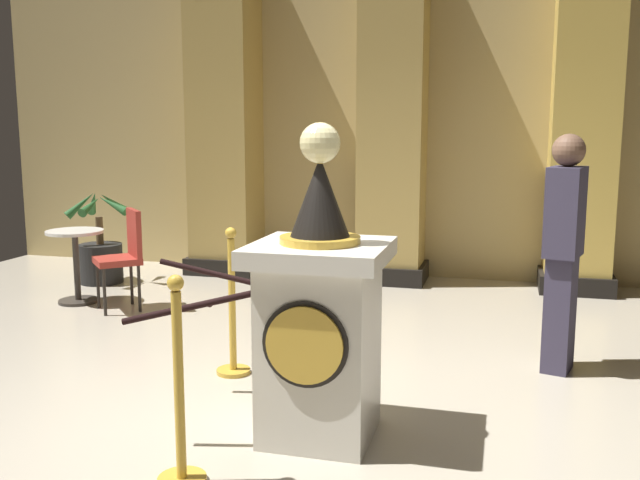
{
  "coord_description": "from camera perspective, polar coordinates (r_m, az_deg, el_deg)",
  "views": [
    {
      "loc": [
        1.24,
        -3.8,
        1.71
      ],
      "look_at": [
        0.28,
        -0.21,
        1.12
      ],
      "focal_mm": 38.98,
      "sensor_mm": 36.0,
      "label": 1
    }
  ],
  "objects": [
    {
      "name": "bystander_guest",
      "position": [
        5.15,
        19.35,
        -0.57
      ],
      "size": [
        0.31,
        0.4,
        1.68
      ],
      "color": "#383347",
      "rests_on": "ground_plane"
    },
    {
      "name": "pedestal_clock",
      "position": [
        3.85,
        -0.02,
        -6.44
      ],
      "size": [
        0.73,
        0.73,
        1.75
      ],
      "color": "silver",
      "rests_on": "ground_plane"
    },
    {
      "name": "column_right",
      "position": [
        7.82,
        20.89,
        9.71
      ],
      "size": [
        0.79,
        0.79,
        3.78
      ],
      "color": "black",
      "rests_on": "ground_plane"
    },
    {
      "name": "velvet_rope",
      "position": [
        4.1,
        -9.08,
        -4.05
      ],
      "size": [
        0.94,
        0.97,
        0.22
      ],
      "color": "black"
    },
    {
      "name": "column_left",
      "position": [
        8.43,
        -7.7,
        10.13
      ],
      "size": [
        0.88,
        0.88,
        3.78
      ],
      "color": "black",
      "rests_on": "ground_plane"
    },
    {
      "name": "stanchion_far",
      "position": [
        3.5,
        -11.44,
        -13.69
      ],
      "size": [
        0.24,
        0.24,
        1.04
      ],
      "color": "gold",
      "rests_on": "ground_plane"
    },
    {
      "name": "column_centre_rear",
      "position": [
        7.88,
        6.06,
        10.24
      ],
      "size": [
        0.84,
        0.84,
        3.78
      ],
      "color": "black",
      "rests_on": "ground_plane"
    },
    {
      "name": "cafe_chair_red",
      "position": [
        6.86,
        -15.72,
        -0.82
      ],
      "size": [
        0.57,
        0.57,
        0.96
      ],
      "color": "black",
      "rests_on": "ground_plane"
    },
    {
      "name": "ground_plane",
      "position": [
        4.34,
        -2.91,
        -14.13
      ],
      "size": [
        10.21,
        10.21,
        0.0
      ],
      "primitive_type": "plane",
      "color": "#B2A893"
    },
    {
      "name": "stanchion_near",
      "position": [
        4.94,
        -7.19,
        -6.78
      ],
      "size": [
        0.24,
        0.24,
        1.05
      ],
      "color": "gold",
      "rests_on": "ground_plane"
    },
    {
      "name": "cafe_table",
      "position": [
        7.29,
        -19.39,
        -1.31
      ],
      "size": [
        0.55,
        0.55,
        0.73
      ],
      "color": "#332D28",
      "rests_on": "ground_plane"
    },
    {
      "name": "back_wall",
      "position": [
        8.23,
        6.46,
        10.82
      ],
      "size": [
        10.21,
        0.16,
        3.94
      ],
      "primitive_type": "cube",
      "color": "tan",
      "rests_on": "ground_plane"
    },
    {
      "name": "potted_palm_left",
      "position": [
        8.18,
        -17.56,
        -1.07
      ],
      "size": [
        0.69,
        0.73,
        1.07
      ],
      "color": "black",
      "rests_on": "ground_plane"
    }
  ]
}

